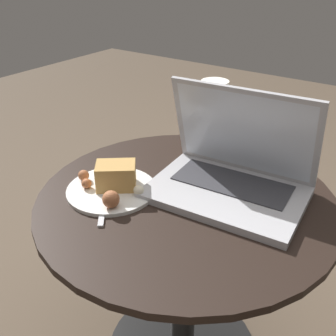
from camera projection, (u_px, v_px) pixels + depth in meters
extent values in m
cylinder|color=black|center=(184.00, 282.00, 1.06)|extent=(0.07, 0.07, 0.52)
cylinder|color=black|center=(186.00, 199.00, 0.92)|extent=(0.70, 0.70, 0.02)
cube|color=#B2B2B7|center=(226.00, 193.00, 0.91)|extent=(0.37, 0.27, 0.02)
cube|color=#333338|center=(232.00, 183.00, 0.94)|extent=(0.28, 0.14, 0.00)
cube|color=#B2B2B7|center=(244.00, 132.00, 0.92)|extent=(0.36, 0.10, 0.23)
cube|color=silver|center=(243.00, 133.00, 0.92)|extent=(0.33, 0.09, 0.21)
cylinder|color=brown|center=(213.00, 124.00, 1.06)|extent=(0.07, 0.07, 0.19)
cylinder|color=white|center=(215.00, 86.00, 1.01)|extent=(0.07, 0.07, 0.03)
cylinder|color=silver|center=(112.00, 190.00, 0.94)|extent=(0.21, 0.21, 0.01)
cube|color=tan|center=(116.00, 176.00, 0.93)|extent=(0.11, 0.11, 0.06)
sphere|color=#9E5B38|center=(84.00, 175.00, 0.96)|extent=(0.03, 0.03, 0.03)
sphere|color=#9E5B38|center=(111.00, 199.00, 0.86)|extent=(0.04, 0.04, 0.04)
sphere|color=#9E5B38|center=(87.00, 184.00, 0.93)|extent=(0.02, 0.02, 0.02)
sphere|color=beige|center=(139.00, 190.00, 0.90)|extent=(0.02, 0.02, 0.02)
cube|color=silver|center=(103.00, 209.00, 0.87)|extent=(0.09, 0.10, 0.00)
cube|color=silver|center=(106.00, 188.00, 0.95)|extent=(0.05, 0.06, 0.00)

